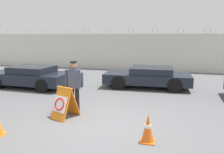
% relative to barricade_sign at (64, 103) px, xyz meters
% --- Properties ---
extents(ground_plane, '(90.00, 90.00, 0.00)m').
position_rel_barricade_sign_xyz_m(ground_plane, '(1.41, -0.31, -0.52)').
color(ground_plane, '#5B5B5E').
extents(perimeter_wall, '(36.00, 0.30, 3.31)m').
position_rel_barricade_sign_xyz_m(perimeter_wall, '(1.41, 10.84, 0.92)').
color(perimeter_wall, silver).
rests_on(perimeter_wall, ground_plane).
extents(barricade_sign, '(0.87, 0.99, 1.05)m').
position_rel_barricade_sign_xyz_m(barricade_sign, '(0.00, 0.00, 0.00)').
color(barricade_sign, orange).
rests_on(barricade_sign, ground_plane).
extents(security_guard, '(0.70, 0.39, 1.84)m').
position_rel_barricade_sign_xyz_m(security_guard, '(0.10, 0.66, 0.52)').
color(security_guard, black).
rests_on(security_guard, ground_plane).
extents(traffic_cone_mid, '(0.38, 0.38, 0.75)m').
position_rel_barricade_sign_xyz_m(traffic_cone_mid, '(2.88, -1.05, -0.14)').
color(traffic_cone_mid, orange).
rests_on(traffic_cone_mid, ground_plane).
extents(parked_car_front_coupe, '(4.40, 2.07, 1.13)m').
position_rel_barricade_sign_xyz_m(parked_car_front_coupe, '(-3.79, 3.64, 0.07)').
color(parked_car_front_coupe, black).
rests_on(parked_car_front_coupe, ground_plane).
extents(parked_car_rear_sedan, '(4.51, 2.12, 1.09)m').
position_rel_barricade_sign_xyz_m(parked_car_rear_sedan, '(2.34, 5.16, 0.06)').
color(parked_car_rear_sedan, black).
rests_on(parked_car_rear_sedan, ground_plane).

